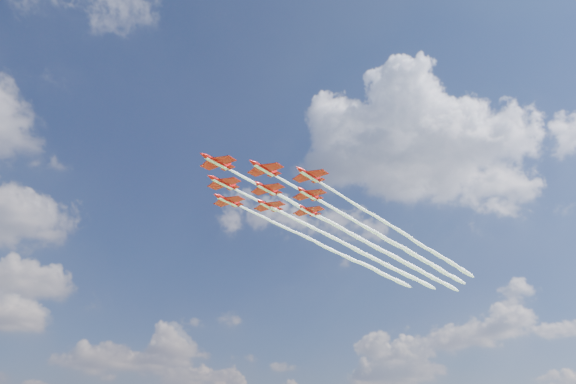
% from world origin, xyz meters
% --- Properties ---
extents(jet_lead, '(118.45, 40.15, 3.01)m').
position_xyz_m(jet_lead, '(31.41, 5.24, 73.27)').
color(jet_lead, red).
extents(jet_row2_port, '(118.45, 40.15, 3.01)m').
position_xyz_m(jet_row2_port, '(44.03, 0.97, 73.27)').
color(jet_row2_port, red).
extents(jet_row2_starb, '(118.45, 40.15, 3.01)m').
position_xyz_m(jet_row2_starb, '(39.51, 15.82, 73.27)').
color(jet_row2_starb, red).
extents(jet_row3_port, '(118.45, 40.15, 3.01)m').
position_xyz_m(jet_row3_port, '(56.65, -3.31, 73.27)').
color(jet_row3_port, red).
extents(jet_row3_centre, '(118.45, 40.15, 3.01)m').
position_xyz_m(jet_row3_centre, '(52.14, 11.55, 73.27)').
color(jet_row3_centre, red).
extents(jet_row3_starb, '(118.45, 40.15, 3.01)m').
position_xyz_m(jet_row3_starb, '(47.62, 26.40, 73.27)').
color(jet_row3_starb, red).
extents(jet_row4_port, '(118.45, 40.15, 3.01)m').
position_xyz_m(jet_row4_port, '(64.76, 7.27, 73.27)').
color(jet_row4_port, red).
extents(jet_row4_starb, '(118.45, 40.15, 3.01)m').
position_xyz_m(jet_row4_starb, '(60.24, 22.13, 73.27)').
color(jet_row4_starb, red).
extents(jet_tail, '(118.45, 40.15, 3.01)m').
position_xyz_m(jet_tail, '(72.87, 17.85, 73.27)').
color(jet_tail, red).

